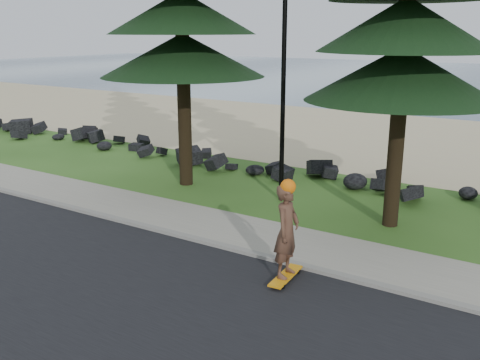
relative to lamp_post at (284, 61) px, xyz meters
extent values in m
plane|color=#315B1C|center=(0.00, -3.20, -4.13)|extent=(160.00, 160.00, 0.00)
cube|color=black|center=(0.00, -7.70, -4.12)|extent=(160.00, 7.00, 0.02)
cube|color=gray|center=(0.00, -4.10, -4.08)|extent=(160.00, 0.20, 0.10)
cube|color=gray|center=(0.00, -3.00, -4.09)|extent=(160.00, 2.00, 0.08)
cube|color=#CDC089|center=(0.00, 11.30, -4.13)|extent=(160.00, 15.00, 0.01)
cylinder|color=black|center=(0.00, 0.00, -0.13)|extent=(0.14, 0.14, 8.00)
cube|color=orange|center=(2.70, -4.81, -4.02)|extent=(0.37, 1.18, 0.04)
imported|color=#543526|center=(2.70, -4.81, -3.04)|extent=(0.51, 0.74, 1.94)
sphere|color=orange|center=(2.70, -4.81, -2.11)|extent=(0.31, 0.31, 0.31)
camera|label=1|loc=(7.31, -13.82, 0.87)|focal=40.00mm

